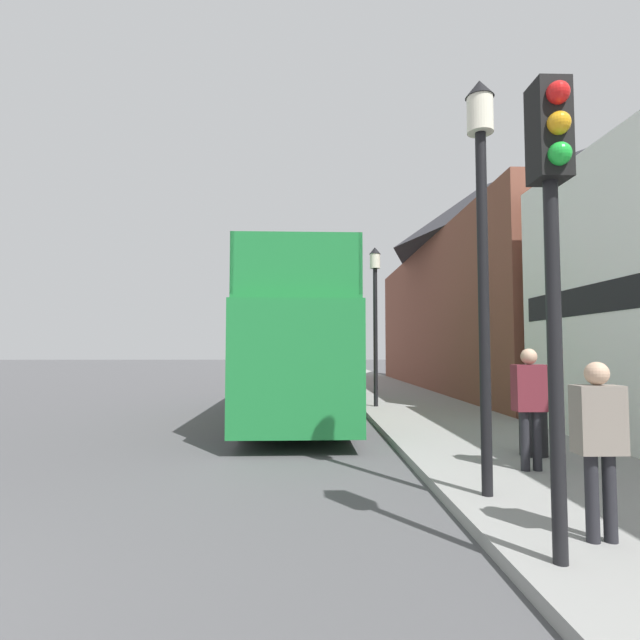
{
  "coord_description": "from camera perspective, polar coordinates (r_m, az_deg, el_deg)",
  "views": [
    {
      "loc": [
        4.14,
        -2.63,
        1.86
      ],
      "look_at": [
        4.51,
        11.37,
        2.7
      ],
      "focal_mm": 28.0,
      "sensor_mm": 36.0,
      "label": 1
    }
  ],
  "objects": [
    {
      "name": "brick_terrace_rear",
      "position": [
        24.47,
        18.26,
        3.62
      ],
      "size": [
        6.0,
        20.67,
        9.59
      ],
      "color": "brown",
      "rests_on": "ground_plane"
    },
    {
      "name": "lamp_post_nearest",
      "position": [
        6.56,
        18.01,
        12.15
      ],
      "size": [
        0.35,
        0.35,
        5.07
      ],
      "color": "black",
      "rests_on": "sidewalk"
    },
    {
      "name": "litter_bin",
      "position": [
        9.04,
        23.19,
        -11.17
      ],
      "size": [
        0.48,
        0.48,
        0.87
      ],
      "color": "black",
      "rests_on": "sidewalk"
    },
    {
      "name": "lamp_post_second",
      "position": [
        15.55,
        6.33,
        2.69
      ],
      "size": [
        0.35,
        0.35,
        4.92
      ],
      "color": "black",
      "rests_on": "sidewalk"
    },
    {
      "name": "ground_plane",
      "position": [
        24.06,
        -11.54,
        -7.81
      ],
      "size": [
        144.0,
        144.0,
        0.0
      ],
      "primitive_type": "plane",
      "color": "#4C4C4F"
    },
    {
      "name": "pedestrian_second",
      "position": [
        7.86,
        22.85,
        -8.08
      ],
      "size": [
        0.46,
        0.25,
        1.74
      ],
      "color": "#232328",
      "rests_on": "sidewalk"
    },
    {
      "name": "pedestrian_nearest",
      "position": [
        5.29,
        29.24,
        -11.16
      ],
      "size": [
        0.42,
        0.23,
        1.61
      ],
      "color": "#232328",
      "rests_on": "sidewalk"
    },
    {
      "name": "sidewalk",
      "position": [
        20.99,
        8.05,
        -8.3
      ],
      "size": [
        3.61,
        108.0,
        0.14
      ],
      "color": "gray",
      "rests_on": "ground_plane"
    },
    {
      "name": "traffic_signal",
      "position": [
        4.69,
        25.01,
        11.66
      ],
      "size": [
        0.28,
        0.42,
        3.99
      ],
      "color": "black",
      "rests_on": "sidewalk"
    },
    {
      "name": "lamp_post_third",
      "position": [
        24.83,
        3.54,
        0.33
      ],
      "size": [
        0.35,
        0.35,
        4.88
      ],
      "color": "black",
      "rests_on": "sidewalk"
    },
    {
      "name": "parked_car_ahead_of_bus",
      "position": [
        20.37,
        -0.05,
        -6.76
      ],
      "size": [
        1.92,
        4.59,
        1.43
      ],
      "rotation": [
        0.0,
        0.0,
        -0.03
      ],
      "color": "black",
      "rests_on": "ground_plane"
    },
    {
      "name": "tour_bus",
      "position": [
        13.65,
        -2.58,
        -3.64
      ],
      "size": [
        2.59,
        9.65,
        4.05
      ],
      "rotation": [
        0.0,
        0.0,
        0.01
      ],
      "color": "#1E7A38",
      "rests_on": "ground_plane"
    }
  ]
}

